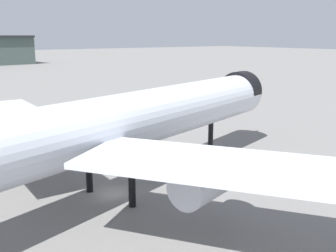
% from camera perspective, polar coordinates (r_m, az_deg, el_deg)
% --- Properties ---
extents(ground, '(900.00, 900.00, 0.00)m').
position_cam_1_polar(ground, '(44.15, -7.98, -9.60)').
color(ground, slate).
extents(airliner_near_gate, '(60.45, 53.87, 17.57)m').
position_cam_1_polar(airliner_near_gate, '(42.11, -6.37, 0.40)').
color(airliner_near_gate, silver).
rests_on(airliner_near_gate, ground).
extents(baggage_cart_trailing, '(2.69, 2.85, 1.82)m').
position_cam_1_polar(baggage_cart_trailing, '(80.42, -6.11, 1.47)').
color(baggage_cart_trailing, black).
rests_on(baggage_cart_trailing, ground).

